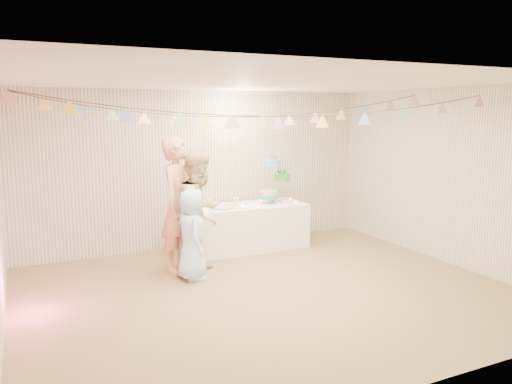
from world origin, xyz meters
name	(u,v)px	position (x,y,z in m)	size (l,w,h in m)	color
floor	(269,292)	(0.00, 0.00, 0.00)	(6.00, 6.00, 0.00)	olive
ceiling	(270,82)	(0.00, 0.00, 2.60)	(6.00, 6.00, 0.00)	silver
back_wall	(201,169)	(0.00, 2.50, 1.30)	(6.00, 6.00, 0.00)	silver
front_wall	(416,235)	(0.00, -2.50, 1.30)	(6.00, 6.00, 0.00)	silver
right_wall	(450,177)	(3.00, 0.00, 1.30)	(5.00, 5.00, 0.00)	silver
table	(247,227)	(0.59, 1.97, 0.37)	(1.96, 0.78, 0.74)	white
cake_stand	(275,179)	(1.14, 2.02, 1.13)	(0.67, 0.40, 0.75)	silver
cake_bottom	(269,197)	(0.99, 1.96, 0.84)	(0.31, 0.31, 0.15)	teal
cake_middle	(282,179)	(1.32, 2.11, 1.11)	(0.27, 0.27, 0.22)	green
cake_top_tier	(273,165)	(1.08, 1.99, 1.38)	(0.25, 0.25, 0.19)	#4E9BF5
platter	(222,206)	(0.14, 1.92, 0.76)	(0.37, 0.37, 0.02)	white
posy	(236,200)	(0.41, 2.02, 0.82)	(0.13, 0.13, 0.14)	white
person_adult_a	(179,205)	(-0.75, 1.33, 0.96)	(0.70, 0.46, 1.92)	tan
person_adult_b	(200,212)	(-0.51, 1.12, 0.86)	(0.84, 0.65, 1.73)	tan
person_child	(192,234)	(-0.71, 0.90, 0.62)	(0.61, 0.39, 1.24)	#B2DCFC
bunting_back	(234,105)	(0.00, 1.10, 2.35)	(5.60, 1.10, 0.40)	pink
bunting_front	(278,106)	(0.00, -0.20, 2.32)	(5.60, 0.90, 0.36)	#72A5E5
tealight_0	(204,210)	(-0.21, 1.82, 0.75)	(0.04, 0.04, 0.03)	#FFD88C
tealight_1	(223,204)	(0.24, 2.15, 0.75)	(0.04, 0.04, 0.03)	#FFD88C
tealight_2	(258,206)	(0.69, 1.75, 0.75)	(0.04, 0.04, 0.03)	#FFD88C
tealight_3	(260,201)	(0.94, 2.19, 0.75)	(0.04, 0.04, 0.03)	#FFD88C
tealight_4	(296,202)	(1.41, 1.79, 0.75)	(0.04, 0.04, 0.03)	#FFD88C
tealight_5	(290,199)	(1.49, 2.12, 0.75)	(0.04, 0.04, 0.03)	#FFD88C
tealight_6	(242,206)	(0.48, 1.89, 0.75)	(0.04, 0.04, 0.03)	#FFD88C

